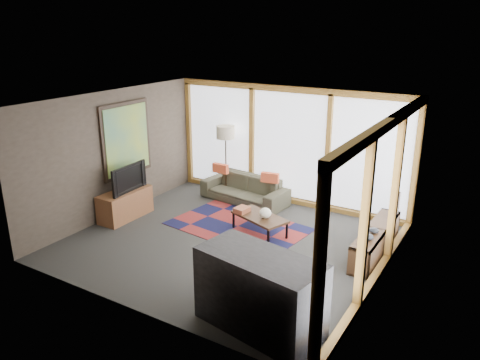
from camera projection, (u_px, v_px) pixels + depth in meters
The scene contains 17 objects.
ground at pixel (229, 242), 8.64m from camera, with size 5.50×5.50×0.00m, color #2E2E2C.
room_envelope at pixel (268, 159), 8.36m from camera, with size 5.52×5.02×2.62m.
rug at pixel (238, 226), 9.31m from camera, with size 2.61×1.68×0.01m, color maroon.
sofa at pixel (245, 189), 10.53m from camera, with size 2.00×0.78×0.59m, color #343526.
pillow_left at pixel (220, 168), 10.69m from camera, with size 0.38×0.12×0.21m, color #D4512D.
pillow_right at pixel (270, 178), 10.05m from camera, with size 0.39×0.12×0.21m, color #D4512D.
floor_lamp at pixel (226, 161), 10.76m from camera, with size 0.42×0.42×1.66m, color #2E2216, non-canonical shape.
coffee_table at pixel (260, 225), 8.95m from camera, with size 1.09×0.55×0.36m, color black, non-canonical shape.
book_stack at pixel (242, 210), 9.06m from camera, with size 0.23×0.29×0.10m, color #974B2F.
vase at pixel (265, 213), 8.77m from camera, with size 0.23×0.23×0.20m, color silver.
bookshelf at pixel (376, 241), 8.15m from camera, with size 0.35×1.94×0.49m, color black, non-canonical shape.
bowl_a at pixel (368, 237), 7.63m from camera, with size 0.20×0.20×0.10m, color black.
bowl_b at pixel (374, 230), 7.88m from camera, with size 0.17×0.17×0.08m, color black.
shelf_picture at pixel (396, 205), 8.50m from camera, with size 0.04×0.33×0.43m, color black.
tv_console at pixel (125, 204), 9.65m from camera, with size 0.49×1.17×0.58m, color brown.
television at pixel (126, 178), 9.49m from camera, with size 0.98×0.13×0.56m, color black.
bar_counter at pixel (260, 292), 6.07m from camera, with size 1.66×0.78×1.05m, color black.
Camera 1 is at (4.23, -6.59, 3.85)m, focal length 35.00 mm.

